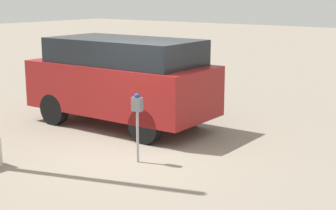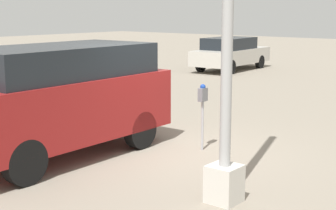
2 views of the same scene
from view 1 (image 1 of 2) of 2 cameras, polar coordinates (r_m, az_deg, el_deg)
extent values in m
plane|color=gray|center=(10.40, -4.18, -5.16)|extent=(80.00, 80.00, 0.00)
cylinder|color=#9E9EA3|center=(9.62, -3.39, -3.54)|extent=(0.05, 0.05, 0.98)
cube|color=slate|center=(9.47, -3.44, 0.08)|extent=(0.20, 0.12, 0.26)
sphere|color=navy|center=(9.44, -3.45, 0.98)|extent=(0.11, 0.11, 0.11)
cube|color=maroon|center=(12.23, -5.22, 2.03)|extent=(4.53, 2.05, 1.13)
cube|color=black|center=(12.04, -4.89, 5.98)|extent=(3.63, 1.88, 0.58)
cube|color=orange|center=(13.41, -14.12, 0.80)|extent=(0.08, 0.12, 0.20)
cylinder|color=black|center=(12.70, -12.50, -0.44)|extent=(0.76, 0.25, 0.75)
cylinder|color=black|center=(13.89, -7.22, 0.82)|extent=(0.76, 0.25, 0.75)
cylinder|color=black|center=(10.84, -2.54, -2.34)|extent=(0.76, 0.25, 0.75)
cylinder|color=black|center=(12.20, 2.45, -0.68)|extent=(0.76, 0.25, 0.75)
camera|label=2|loc=(14.15, -48.06, 6.80)|focal=55.00mm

